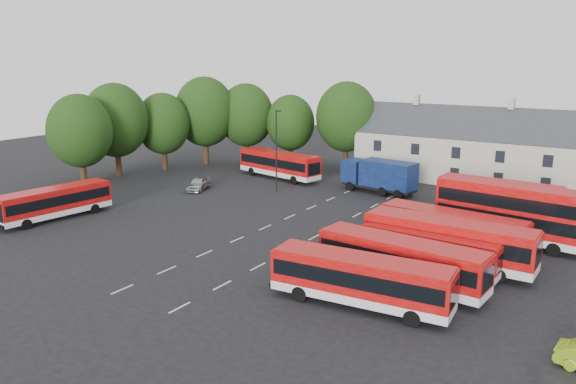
{
  "coord_description": "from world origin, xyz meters",
  "views": [
    {
      "loc": [
        27.18,
        -36.44,
        14.58
      ],
      "look_at": [
        -0.56,
        6.57,
        2.2
      ],
      "focal_mm": 35.0,
      "sensor_mm": 36.0,
      "label": 1
    }
  ],
  "objects_px": {
    "bus_row_a": "(361,277)",
    "box_truck": "(380,175)",
    "bus_dd_south": "(511,210)",
    "silver_car": "(199,183)",
    "bus_west": "(55,201)",
    "lamppost": "(276,149)"
  },
  "relations": [
    {
      "from": "bus_dd_south",
      "to": "box_truck",
      "type": "distance_m",
      "value": 18.55
    },
    {
      "from": "bus_west",
      "to": "lamppost",
      "type": "relative_size",
      "value": 1.17
    },
    {
      "from": "silver_car",
      "to": "lamppost",
      "type": "distance_m",
      "value": 9.69
    },
    {
      "from": "silver_car",
      "to": "bus_west",
      "type": "bearing_deg",
      "value": -122.32
    },
    {
      "from": "bus_dd_south",
      "to": "silver_car",
      "type": "bearing_deg",
      "value": -174.51
    },
    {
      "from": "box_truck",
      "to": "bus_west",
      "type": "bearing_deg",
      "value": -121.16
    },
    {
      "from": "bus_row_a",
      "to": "lamppost",
      "type": "bearing_deg",
      "value": 128.77
    },
    {
      "from": "bus_west",
      "to": "box_truck",
      "type": "distance_m",
      "value": 33.0
    },
    {
      "from": "lamppost",
      "to": "silver_car",
      "type": "bearing_deg",
      "value": -152.0
    },
    {
      "from": "bus_row_a",
      "to": "box_truck",
      "type": "distance_m",
      "value": 29.29
    },
    {
      "from": "bus_dd_south",
      "to": "lamppost",
      "type": "xyz_separation_m",
      "value": [
        -25.51,
        4.47,
        2.09
      ]
    },
    {
      "from": "box_truck",
      "to": "bus_row_a",
      "type": "bearing_deg",
      "value": -60.3
    },
    {
      "from": "bus_dd_south",
      "to": "silver_car",
      "type": "distance_m",
      "value": 33.34
    },
    {
      "from": "bus_row_a",
      "to": "box_truck",
      "type": "xyz_separation_m",
      "value": [
        -10.79,
        27.23,
        0.2
      ]
    },
    {
      "from": "box_truck",
      "to": "lamppost",
      "type": "height_order",
      "value": "lamppost"
    },
    {
      "from": "bus_west",
      "to": "bus_dd_south",
      "type": "bearing_deg",
      "value": -60.39
    },
    {
      "from": "lamppost",
      "to": "bus_west",
      "type": "bearing_deg",
      "value": -118.71
    },
    {
      "from": "bus_dd_south",
      "to": "silver_car",
      "type": "xyz_separation_m",
      "value": [
        -33.28,
        0.34,
        -1.98
      ]
    },
    {
      "from": "silver_car",
      "to": "bus_row_a",
      "type": "bearing_deg",
      "value": -52.65
    },
    {
      "from": "bus_row_a",
      "to": "box_truck",
      "type": "height_order",
      "value": "box_truck"
    },
    {
      "from": "bus_dd_south",
      "to": "bus_west",
      "type": "height_order",
      "value": "bus_dd_south"
    },
    {
      "from": "silver_car",
      "to": "bus_dd_south",
      "type": "bearing_deg",
      "value": -21.46
    }
  ]
}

